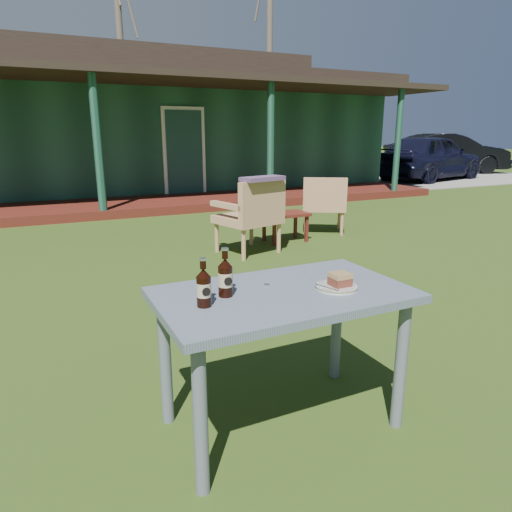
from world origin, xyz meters
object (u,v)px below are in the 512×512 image
cafe_table (283,311)px  armchair_left (252,213)px  plate (337,287)px  cola_bottle_far (204,287)px  car_near (429,157)px  cola_bottle_near (225,277)px  armchair_right (324,202)px  cake_slice (340,279)px  car_far (446,154)px  side_table (285,217)px

cafe_table → armchair_left: bearing=67.2°
plate → cola_bottle_far: size_ratio=0.94×
car_near → armchair_left: (-8.97, -5.91, -0.21)m
cola_bottle_far → cola_bottle_near: bearing=31.1°
armchair_right → plate: bearing=-123.3°
car_near → cola_bottle_near: bearing=116.9°
cake_slice → plate: bearing=167.5°
car_far → cafe_table: size_ratio=3.64×
plate → armchair_left: size_ratio=0.22×
cake_slice → armchair_left: (1.06, 3.25, -0.25)m
armchair_right → cafe_table: bearing=-126.4°
car_near → armchair_right: car_near is taller
cafe_table → cola_bottle_near: cola_bottle_near is taller
cola_bottle_far → armchair_left: cola_bottle_far is taller
cola_bottle_near → armchair_right: cola_bottle_near is taller
car_far → plate: (-12.64, -10.85, 0.01)m
car_far → plate: car_far is taller
cola_bottle_near → side_table: (2.30, 3.52, -0.47)m
car_far → armchair_left: 13.84m
plate → armchair_left: 3.43m
cafe_table → car_near: bearing=41.4°
car_far → cola_bottle_far: car_far is taller
cola_bottle_near → armchair_left: 3.51m
cake_slice → armchair_left: 3.43m
car_near → cola_bottle_near: size_ratio=18.47×
car_far → cake_slice: size_ratio=47.50×
cola_bottle_near → side_table: cola_bottle_near is taller
cafe_table → side_table: 4.12m
cola_bottle_near → armchair_left: cola_bottle_near is taller
cafe_table → armchair_right: armchair_right is taller
plate → cola_bottle_near: cola_bottle_near is taller
cafe_table → plate: (0.25, -0.08, 0.11)m
car_near → side_table: (-8.28, -5.50, -0.38)m
car_near → car_far: 3.10m
car_far → cola_bottle_near: (-13.16, -10.72, 0.09)m
plate → cake_slice: cake_slice is taller
car_far → armchair_right: size_ratio=5.22×
plate → side_table: size_ratio=0.34×
armchair_left → armchair_right: size_ratio=1.09×
cola_bottle_near → side_table: size_ratio=0.38×
side_table → cola_bottle_near: bearing=-123.1°
cake_slice → cola_bottle_far: bearing=175.2°
armchair_left → armchair_right: 1.61m
armchair_left → car_far: bearing=33.3°
cola_bottle_far → side_table: (2.43, 3.60, -0.47)m
car_far → cola_bottle_far: bearing=148.4°
cake_slice → side_table: (1.76, 3.66, -0.42)m
cola_bottle_near → armchair_right: (3.08, 3.75, -0.34)m
car_far → side_table: bearing=142.9°
armchair_left → car_near: bearing=33.4°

